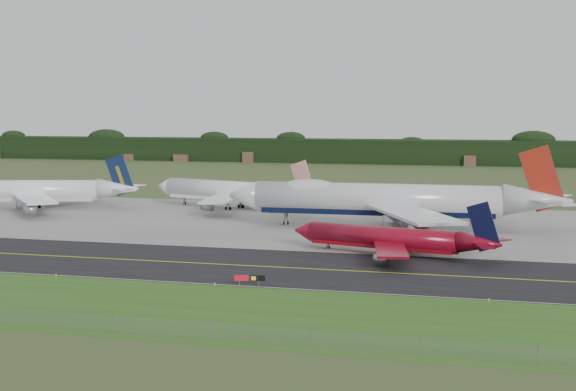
# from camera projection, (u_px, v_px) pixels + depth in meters

# --- Properties ---
(ground) EXTENTS (600.00, 600.00, 0.00)m
(ground) POSITION_uv_depth(u_px,v_px,m) (272.00, 262.00, 139.45)
(ground) COLOR #354621
(ground) RESTS_ON ground
(grass_verge) EXTENTS (400.00, 30.00, 0.01)m
(grass_verge) POSITION_uv_depth(u_px,v_px,m) (201.00, 310.00, 105.76)
(grass_verge) COLOR #295B1A
(grass_verge) RESTS_ON ground
(taxiway) EXTENTS (400.00, 32.00, 0.02)m
(taxiway) POSITION_uv_depth(u_px,v_px,m) (266.00, 267.00, 135.60)
(taxiway) COLOR black
(taxiway) RESTS_ON ground
(apron) EXTENTS (400.00, 78.00, 0.01)m
(apron) POSITION_uv_depth(u_px,v_px,m) (331.00, 223.00, 188.55)
(apron) COLOR slate
(apron) RESTS_ON ground
(taxiway_centreline) EXTENTS (400.00, 0.40, 0.00)m
(taxiway_centreline) POSITION_uv_depth(u_px,v_px,m) (266.00, 266.00, 135.60)
(taxiway_centreline) COLOR yellow
(taxiway_centreline) RESTS_ON taxiway
(taxiway_edge_line) EXTENTS (400.00, 0.25, 0.00)m
(taxiway_edge_line) POSITION_uv_depth(u_px,v_px,m) (237.00, 286.00, 120.68)
(taxiway_edge_line) COLOR silver
(taxiway_edge_line) RESTS_ON taxiway
(perimeter_fence) EXTENTS (320.00, 0.10, 320.00)m
(perimeter_fence) POSITION_uv_depth(u_px,v_px,m) (161.00, 328.00, 93.13)
(perimeter_fence) COLOR slate
(perimeter_fence) RESTS_ON ground
(horizon_treeline) EXTENTS (700.00, 25.00, 12.00)m
(horizon_treeline) POSITION_uv_depth(u_px,v_px,m) (419.00, 153.00, 402.43)
(horizon_treeline) COLOR black
(horizon_treeline) RESTS_ON ground
(jet_ba_747) EXTENTS (75.99, 63.08, 19.14)m
(jet_ba_747) POSITION_uv_depth(u_px,v_px,m) (389.00, 200.00, 178.27)
(jet_ba_747) COLOR silver
(jet_ba_747) RESTS_ON ground
(jet_red_737) EXTENTS (39.78, 31.79, 10.87)m
(jet_red_737) POSITION_uv_depth(u_px,v_px,m) (393.00, 239.00, 146.05)
(jet_red_737) COLOR maroon
(jet_red_737) RESTS_ON ground
(jet_navy_gold) EXTENTS (56.45, 48.13, 14.77)m
(jet_navy_gold) POSITION_uv_depth(u_px,v_px,m) (33.00, 192.00, 214.25)
(jet_navy_gold) COLOR white
(jet_navy_gold) RESTS_ON ground
(jet_star_tail) EXTENTS (51.78, 42.20, 13.96)m
(jet_star_tail) POSITION_uv_depth(u_px,v_px,m) (234.00, 192.00, 215.28)
(jet_star_tail) COLOR white
(jet_star_tail) RESTS_ON ground
(taxiway_sign) EXTENTS (4.59, 1.10, 1.55)m
(taxiway_sign) POSITION_uv_depth(u_px,v_px,m) (250.00, 278.00, 120.83)
(taxiway_sign) COLOR slate
(taxiway_sign) RESTS_ON ground
(edge_marker_left) EXTENTS (0.16, 0.16, 0.50)m
(edge_marker_left) POSITION_uv_depth(u_px,v_px,m) (56.00, 275.00, 127.16)
(edge_marker_left) COLOR yellow
(edge_marker_left) RESTS_ON ground
(edge_marker_center) EXTENTS (0.16, 0.16, 0.50)m
(edge_marker_center) POSITION_uv_depth(u_px,v_px,m) (215.00, 284.00, 120.50)
(edge_marker_center) COLOR yellow
(edge_marker_center) RESTS_ON ground
(edge_marker_right) EXTENTS (0.16, 0.16, 0.50)m
(edge_marker_right) POSITION_uv_depth(u_px,v_px,m) (489.00, 300.00, 110.49)
(edge_marker_right) COLOR yellow
(edge_marker_right) RESTS_ON ground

